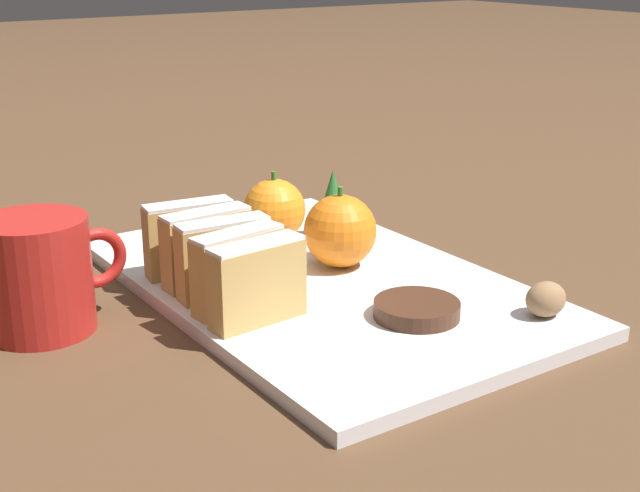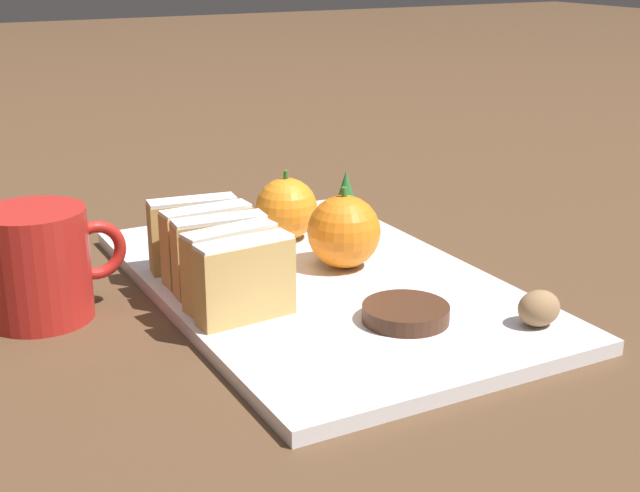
% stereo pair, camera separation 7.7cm
% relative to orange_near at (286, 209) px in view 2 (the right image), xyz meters
% --- Properties ---
extents(ground_plane, '(6.00, 6.00, 0.00)m').
position_rel_orange_near_xyz_m(ground_plane, '(-0.02, -0.11, -0.04)').
color(ground_plane, '#513823').
extents(serving_platter, '(0.27, 0.44, 0.01)m').
position_rel_orange_near_xyz_m(serving_platter, '(-0.02, -0.11, -0.04)').
color(serving_platter, white).
rests_on(serving_platter, ground_plane).
extents(stollen_slice_front, '(0.08, 0.03, 0.07)m').
position_rel_orange_near_xyz_m(stollen_slice_front, '(-0.12, -0.16, 0.00)').
color(stollen_slice_front, tan).
rests_on(stollen_slice_front, serving_platter).
extents(stollen_slice_second, '(0.08, 0.03, 0.07)m').
position_rel_orange_near_xyz_m(stollen_slice_second, '(-0.12, -0.13, 0.00)').
color(stollen_slice_second, tan).
rests_on(stollen_slice_second, serving_platter).
extents(stollen_slice_third, '(0.08, 0.03, 0.07)m').
position_rel_orange_near_xyz_m(stollen_slice_third, '(-0.11, -0.10, 0.00)').
color(stollen_slice_third, tan).
rests_on(stollen_slice_third, serving_platter).
extents(stollen_slice_fourth, '(0.08, 0.02, 0.07)m').
position_rel_orange_near_xyz_m(stollen_slice_fourth, '(-0.11, -0.07, 0.00)').
color(stollen_slice_fourth, tan).
rests_on(stollen_slice_fourth, serving_platter).
extents(stollen_slice_fifth, '(0.08, 0.03, 0.07)m').
position_rel_orange_near_xyz_m(stollen_slice_fifth, '(-0.11, -0.04, 0.00)').
color(stollen_slice_fifth, tan).
rests_on(stollen_slice_fifth, serving_platter).
extents(orange_near, '(0.06, 0.06, 0.07)m').
position_rel_orange_near_xyz_m(orange_near, '(0.00, 0.00, 0.00)').
color(orange_near, orange).
rests_on(orange_near, serving_platter).
extents(orange_far, '(0.07, 0.07, 0.07)m').
position_rel_orange_near_xyz_m(orange_far, '(0.01, -0.10, 0.00)').
color(orange_far, orange).
rests_on(orange_far, serving_platter).
extents(walnut, '(0.03, 0.03, 0.03)m').
position_rel_orange_near_xyz_m(walnut, '(0.08, -0.28, -0.02)').
color(walnut, '#8E6B47').
rests_on(walnut, serving_platter).
extents(chocolate_cookie, '(0.07, 0.07, 0.01)m').
position_rel_orange_near_xyz_m(chocolate_cookie, '(-0.01, -0.23, -0.02)').
color(chocolate_cookie, '#472819').
rests_on(chocolate_cookie, serving_platter).
extents(evergreen_sprig, '(0.04, 0.04, 0.07)m').
position_rel_orange_near_xyz_m(evergreen_sprig, '(0.06, -0.02, 0.00)').
color(evergreen_sprig, '#23662D').
rests_on(evergreen_sprig, serving_platter).
extents(coffee_mug, '(0.12, 0.08, 0.09)m').
position_rel_orange_near_xyz_m(coffee_mug, '(-0.25, -0.06, 0.00)').
color(coffee_mug, red).
rests_on(coffee_mug, ground_plane).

